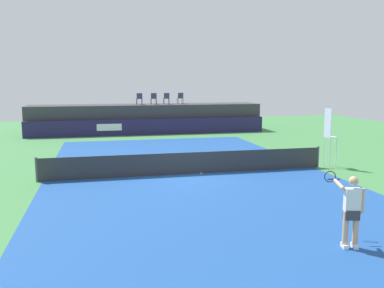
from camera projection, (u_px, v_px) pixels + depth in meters
name	position (u px, v px, depth m)	size (l,w,h in m)	color
ground_plane	(175.00, 161.00, 20.54)	(48.00, 48.00, 0.00)	#3D7A42
court_inner	(188.00, 174.00, 17.65)	(12.00, 22.00, 0.00)	#1C478C
sponsor_wall	(149.00, 127.00, 30.56)	(18.00, 0.22, 1.20)	#231E4C
spectator_platform	(147.00, 118.00, 32.22)	(18.00, 2.80, 2.20)	#38383D
spectator_chair_far_left	(139.00, 98.00, 31.64)	(0.44, 0.44, 0.89)	#2D3D56
spectator_chair_left	(154.00, 98.00, 31.94)	(0.46, 0.46, 0.89)	#2D3D56
spectator_chair_center	(166.00, 98.00, 32.14)	(0.45, 0.45, 0.89)	#2D3D56
spectator_chair_right	(180.00, 98.00, 32.69)	(0.45, 0.45, 0.89)	#2D3D56
umpire_chair	(329.00, 134.00, 18.87)	(0.51, 0.51, 2.76)	white
tennis_net	(188.00, 163.00, 17.58)	(12.40, 0.02, 0.95)	#2D2D2D
net_post_near	(37.00, 170.00, 16.20)	(0.10, 0.10, 1.00)	#4C4C51
net_post_far	(318.00, 157.00, 18.95)	(0.10, 0.10, 1.00)	#4C4C51
tennis_player	(351.00, 209.00, 9.70)	(0.56, 1.23, 1.77)	white
tennis_ball	(201.00, 173.00, 17.60)	(0.07, 0.07, 0.07)	#D8EA33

